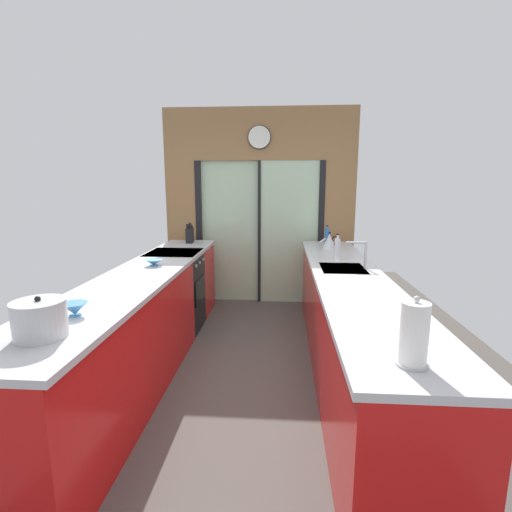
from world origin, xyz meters
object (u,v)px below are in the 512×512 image
at_px(mixing_bowl_near, 75,309).
at_px(kettle, 329,241).
at_px(stock_pot, 40,319).
at_px(mixing_bowl_far, 154,262).
at_px(soap_bottle_near, 337,249).
at_px(knife_block, 190,235).
at_px(soap_bottle_far, 327,237).
at_px(oven_range, 175,291).
at_px(paper_towel_roll, 414,335).

relative_size(mixing_bowl_near, kettle, 0.59).
height_order(stock_pot, kettle, stock_pot).
height_order(mixing_bowl_far, soap_bottle_near, soap_bottle_near).
distance_m(mixing_bowl_near, kettle, 3.07).
height_order(knife_block, soap_bottle_far, knife_block).
bearing_deg(mixing_bowl_near, mixing_bowl_far, 90.00).
height_order(mixing_bowl_near, soap_bottle_near, soap_bottle_near).
distance_m(mixing_bowl_near, knife_block, 2.81).
bearing_deg(kettle, mixing_bowl_far, -148.05).
bearing_deg(oven_range, stock_pot, -89.57).
bearing_deg(kettle, mixing_bowl_near, -125.55).
bearing_deg(oven_range, mixing_bowl_far, -88.56).
bearing_deg(mixing_bowl_far, paper_towel_roll, -46.48).
bearing_deg(stock_pot, kettle, 57.62).
xyz_separation_m(mixing_bowl_far, stock_pot, (0.00, -1.70, 0.06)).
distance_m(stock_pot, soap_bottle_far, 3.54).
relative_size(oven_range, stock_pot, 3.51).
relative_size(knife_block, soap_bottle_far, 1.07).
bearing_deg(paper_towel_roll, soap_bottle_far, 90.00).
bearing_deg(soap_bottle_near, kettle, 89.83).
height_order(oven_range, stock_pot, stock_pot).
xyz_separation_m(soap_bottle_near, paper_towel_roll, (0.00, -2.30, 0.02)).
relative_size(mixing_bowl_far, stock_pot, 0.64).
bearing_deg(paper_towel_roll, oven_range, 124.58).
bearing_deg(kettle, knife_block, 170.11).
height_order(kettle, soap_bottle_near, soap_bottle_near).
relative_size(oven_range, soap_bottle_near, 3.42).
height_order(oven_range, kettle, kettle).
distance_m(oven_range, knife_block, 0.89).
xyz_separation_m(knife_block, soap_bottle_near, (1.78, -1.00, 0.01)).
relative_size(knife_block, paper_towel_roll, 0.87).
bearing_deg(mixing_bowl_far, kettle, 31.95).
distance_m(mixing_bowl_near, mixing_bowl_far, 1.38).
bearing_deg(knife_block, kettle, -9.89).
bearing_deg(mixing_bowl_near, knife_block, 90.00).
bearing_deg(soap_bottle_far, stock_pot, -120.15).
height_order(mixing_bowl_far, kettle, kettle).
relative_size(kettle, soap_bottle_far, 1.00).
xyz_separation_m(oven_range, knife_block, (0.02, 0.69, 0.57)).
distance_m(mixing_bowl_far, soap_bottle_near, 1.83).
bearing_deg(mixing_bowl_far, mixing_bowl_near, -90.00).
distance_m(kettle, soap_bottle_far, 0.25).
bearing_deg(mixing_bowl_near, paper_towel_roll, -15.46).
height_order(oven_range, mixing_bowl_far, mixing_bowl_far).
height_order(soap_bottle_far, paper_towel_roll, paper_towel_roll).
xyz_separation_m(knife_block, stock_pot, (0.00, -3.12, -0.01)).
distance_m(mixing_bowl_far, paper_towel_roll, 2.59).
bearing_deg(kettle, paper_towel_roll, -90.04).
xyz_separation_m(kettle, soap_bottle_near, (-0.00, -0.69, 0.03)).
distance_m(oven_range, stock_pot, 2.50).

